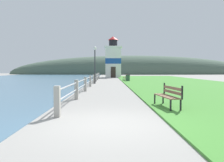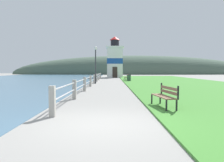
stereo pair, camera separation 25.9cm
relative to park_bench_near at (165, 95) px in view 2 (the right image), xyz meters
name	(u,v)px [view 2 (the right image)]	position (x,y,z in m)	size (l,w,h in m)	color
ground_plane	(100,125)	(-2.38, -2.51, -0.54)	(160.00, 160.00, 0.00)	gray
grass_verge	(180,83)	(5.30, 14.91, -0.51)	(12.00, 52.26, 0.06)	#428433
seawall_railing	(92,79)	(-3.97, 12.80, 0.04)	(0.18, 28.80, 0.99)	#A8A399
park_bench_near	(165,95)	(0.00, 0.00, 0.00)	(0.68, 1.77, 0.94)	brown
park_bench_midway	(126,77)	(-0.05, 21.37, 0.00)	(0.51, 1.87, 0.94)	brown
lighthouse	(114,60)	(-1.53, 33.30, 2.80)	(3.32, 3.32, 7.77)	white
trash_bin	(128,78)	(0.08, 19.19, -0.11)	(0.54, 0.54, 0.84)	#2D5138
lamp_post	(95,58)	(-3.82, 14.88, 2.20)	(0.36, 0.36, 3.96)	#333338
distant_hillside	(135,74)	(5.62, 62.33, -0.54)	(80.00, 16.00, 12.00)	#475B4C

